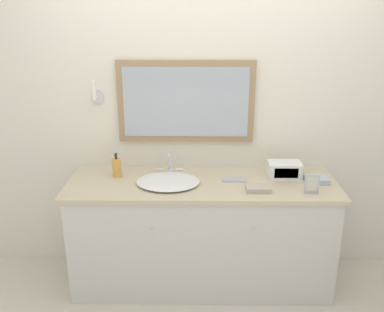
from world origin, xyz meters
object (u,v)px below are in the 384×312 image
Objects in this scene: sink_basin at (168,181)px; appliance_box at (284,169)px; picture_frame at (312,184)px; soap_bottle at (117,167)px.

sink_basin is 1.87× the size of appliance_box.
sink_basin reaches higher than picture_frame.
picture_frame is (0.98, -0.16, 0.05)m from sink_basin.
sink_basin is at bearing -17.69° from soap_bottle.
appliance_box is at bearing 0.74° from soap_bottle.
picture_frame is at bearing -9.54° from sink_basin.
appliance_box is 0.33m from picture_frame.
sink_basin is 2.48× the size of soap_bottle.
soap_bottle is (-0.39, 0.12, 0.05)m from sink_basin.
soap_bottle is 1.29× the size of picture_frame.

